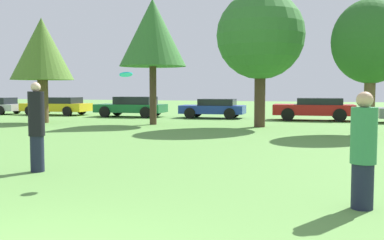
{
  "coord_description": "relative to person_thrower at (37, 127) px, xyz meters",
  "views": [
    {
      "loc": [
        2.98,
        -3.14,
        1.78
      ],
      "look_at": [
        0.16,
        5.57,
        1.13
      ],
      "focal_mm": 41.42,
      "sensor_mm": 36.0,
      "label": 1
    }
  ],
  "objects": [
    {
      "name": "tree_0",
      "position": [
        -8.46,
        11.65,
        2.82
      ],
      "size": [
        3.2,
        3.2,
        5.44
      ],
      "color": "brown",
      "rests_on": "ground"
    },
    {
      "name": "parked_car_blue",
      "position": [
        -0.94,
        17.96,
        -0.35
      ],
      "size": [
        3.95,
        2.05,
        1.17
      ],
      "rotation": [
        0.0,
        0.0,
        3.19
      ],
      "color": "#1E389E",
      "rests_on": "ground"
    },
    {
      "name": "tree_2",
      "position": [
        2.72,
        12.57,
        3.23
      ],
      "size": [
        4.04,
        4.04,
        6.25
      ],
      "color": "#473323",
      "rests_on": "ground"
    },
    {
      "name": "tree_1",
      "position": [
        -2.55,
        12.36,
        3.53
      ],
      "size": [
        3.3,
        3.3,
        6.18
      ],
      "color": "#473323",
      "rests_on": "ground"
    },
    {
      "name": "tree_3",
      "position": [
        7.34,
        10.96,
        2.64
      ],
      "size": [
        3.04,
        3.04,
        5.31
      ],
      "color": "brown",
      "rests_on": "ground"
    },
    {
      "name": "parked_car_red",
      "position": [
        4.97,
        17.81,
        -0.28
      ],
      "size": [
        4.48,
        2.15,
        1.26
      ],
      "rotation": [
        0.0,
        0.0,
        3.19
      ],
      "color": "red",
      "rests_on": "ground"
    },
    {
      "name": "person_catcher",
      "position": [
        6.46,
        -1.0,
        -0.1
      ],
      "size": [
        0.38,
        0.38,
        1.73
      ],
      "rotation": [
        0.0,
        0.0,
        2.99
      ],
      "color": "#191E33",
      "rests_on": "ground"
    },
    {
      "name": "parked_car_yellow",
      "position": [
        -11.88,
        17.79,
        -0.33
      ],
      "size": [
        4.62,
        2.26,
        1.2
      ],
      "rotation": [
        0.0,
        0.0,
        3.19
      ],
      "color": "gold",
      "rests_on": "ground"
    },
    {
      "name": "person_thrower",
      "position": [
        0.0,
        0.0,
        0.0
      ],
      "size": [
        0.34,
        0.34,
        1.91
      ],
      "rotation": [
        0.0,
        0.0,
        -0.15
      ],
      "color": "#191E33",
      "rests_on": "ground"
    },
    {
      "name": "frisbee",
      "position": [
        2.11,
        0.01,
        1.09
      ],
      "size": [
        0.27,
        0.26,
        0.12
      ],
      "color": "#19B2D8"
    },
    {
      "name": "parked_car_green",
      "position": [
        -6.17,
        17.53,
        -0.29
      ],
      "size": [
        4.44,
        2.23,
        1.28
      ],
      "rotation": [
        0.0,
        0.0,
        3.19
      ],
      "color": "#196633",
      "rests_on": "ground"
    }
  ]
}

